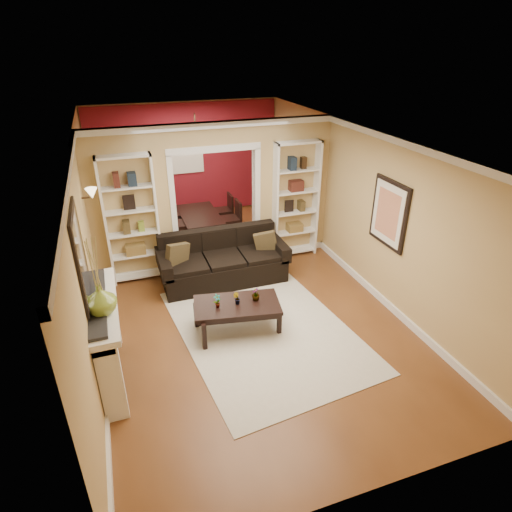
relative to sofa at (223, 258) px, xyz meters
name	(u,v)px	position (x,y,z in m)	size (l,w,h in m)	color
floor	(236,291)	(0.09, -0.45, -0.45)	(8.00, 8.00, 0.00)	brown
ceiling	(232,135)	(0.09, -0.45, 2.25)	(8.00, 8.00, 0.00)	white
wall_back	(187,160)	(0.09, 3.55, 0.90)	(8.00, 8.00, 0.00)	tan
wall_front	(371,394)	(0.09, -4.45, 0.90)	(8.00, 8.00, 0.00)	tan
wall_left	(86,239)	(-2.16, -0.45, 0.90)	(8.00, 8.00, 0.00)	tan
wall_right	(356,204)	(2.34, -0.45, 0.90)	(8.00, 8.00, 0.00)	tan
partition_wall	(215,197)	(0.09, 0.75, 0.90)	(4.50, 0.15, 2.70)	tan
red_back_panel	(187,162)	(0.09, 3.52, 0.87)	(4.44, 0.04, 2.64)	maroon
dining_window	(187,153)	(0.09, 3.48, 1.10)	(0.78, 0.03, 0.98)	#8CA5CC
area_rug	(264,329)	(0.18, -1.65, -0.44)	(2.39, 3.34, 0.01)	beige
sofa	(223,258)	(0.00, 0.00, 0.00)	(2.28, 0.99, 0.89)	black
pillow_left	(177,256)	(-0.81, -0.02, 0.20)	(0.42, 0.12, 0.42)	#504122
pillow_right	(266,243)	(0.81, -0.02, 0.19)	(0.39, 0.11, 0.39)	#504122
coffee_table	(237,317)	(-0.20, -1.53, -0.21)	(1.26, 0.68, 0.48)	black
plant_left	(217,301)	(-0.50, -1.53, 0.14)	(0.11, 0.08, 0.22)	#336626
plant_center	(237,298)	(-0.20, -1.53, 0.12)	(0.10, 0.08, 0.18)	#336626
plant_right	(256,294)	(0.09, -1.53, 0.14)	(0.12, 0.12, 0.21)	#336626
bookshelf_left	(132,221)	(-1.46, 0.58, 0.70)	(0.90, 0.30, 2.30)	white
bookshelf_right	(295,201)	(1.64, 0.58, 0.70)	(0.90, 0.30, 2.30)	white
fireplace	(110,340)	(-2.00, -1.95, 0.13)	(0.32, 1.70, 1.16)	white
vase	(100,300)	(-2.00, -2.21, 0.90)	(0.35, 0.35, 0.37)	olive
mirror	(80,256)	(-2.14, -1.95, 1.35)	(0.03, 0.95, 1.10)	silver
wall_sconce	(88,196)	(-2.06, 0.10, 1.38)	(0.18, 0.18, 0.22)	#FFE0A5
framed_art	(389,214)	(2.30, -1.45, 1.10)	(0.04, 0.85, 1.05)	black
dining_table	(201,225)	(0.06, 2.10, -0.19)	(0.82, 1.47, 0.52)	black
dining_chair_nw	(178,225)	(-0.49, 1.80, 0.01)	(0.45, 0.45, 0.90)	black
dining_chair_ne	(229,219)	(0.61, 1.80, -0.02)	(0.42, 0.42, 0.85)	black
dining_chair_sw	(174,214)	(-0.49, 2.40, 0.02)	(0.46, 0.46, 0.93)	black
dining_chair_se	(221,211)	(0.61, 2.40, -0.04)	(0.40, 0.40, 0.81)	black
chandelier	(196,143)	(0.09, 2.25, 1.57)	(0.50, 0.50, 0.30)	#372619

